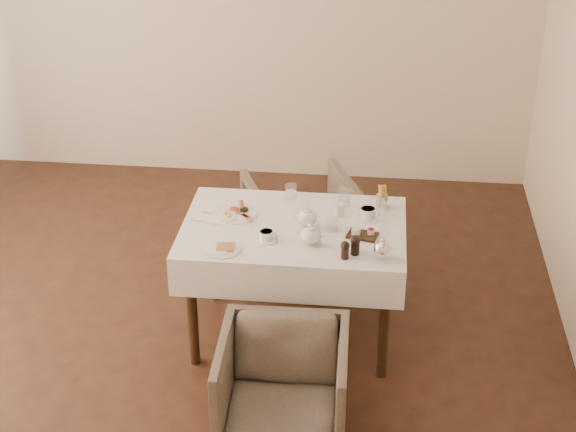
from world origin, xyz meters
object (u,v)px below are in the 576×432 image
Objects in this scene: table at (294,244)px; breakfast_plate at (235,213)px; teapot_centre at (307,216)px; armchair_near at (283,389)px; armchair_far at (302,223)px.

table is 4.84× the size of breakfast_plate.
teapot_centre is at bearing 1.14° from breakfast_plate.
armchair_near is 0.94× the size of armchair_far.
armchair_far is at bearing 79.14° from breakfast_plate.
armchair_far is 2.67× the size of breakfast_plate.
breakfast_plate reaches higher than armchair_far.
armchair_far is 4.79× the size of teapot_centre.
armchair_near is at bearing 69.57° from armchair_far.
table is 0.19m from teapot_centre.
armchair_near is 1.04m from teapot_centre.
armchair_near is 4.51× the size of teapot_centre.
armchair_near is at bearing -87.43° from table.
breakfast_plate is at bearing 166.17° from teapot_centre.
breakfast_plate is 1.79× the size of teapot_centre.
breakfast_plate is (-0.33, -0.73, 0.44)m from armchair_far.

